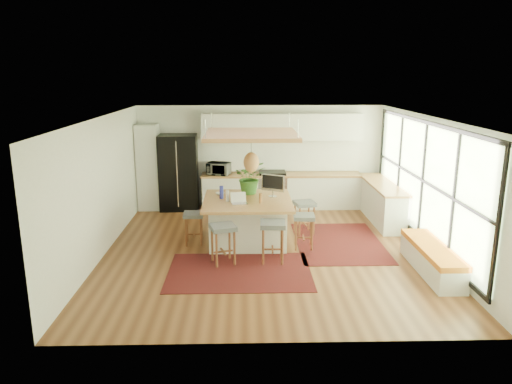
{
  "coord_description": "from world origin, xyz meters",
  "views": [
    {
      "loc": [
        -0.45,
        -9.27,
        3.53
      ],
      "look_at": [
        -0.2,
        0.5,
        1.1
      ],
      "focal_mm": 33.72,
      "sensor_mm": 36.0,
      "label": 1
    }
  ],
  "objects_px": {
    "stool_near_left": "(223,246)",
    "stool_right_front": "(304,232)",
    "fridge": "(179,175)",
    "stool_right_back": "(304,218)",
    "island": "(248,221)",
    "stool_left_side": "(194,228)",
    "microwave": "(219,167)",
    "island_plant": "(250,181)",
    "monitor": "(273,185)",
    "stool_near_right": "(273,244)",
    "laptop": "(239,198)"
  },
  "relations": [
    {
      "from": "laptop",
      "to": "stool_right_back",
      "type": "bearing_deg",
      "value": 17.09
    },
    {
      "from": "stool_right_front",
      "to": "microwave",
      "type": "relative_size",
      "value": 1.24
    },
    {
      "from": "stool_near_left",
      "to": "stool_right_front",
      "type": "bearing_deg",
      "value": 25.91
    },
    {
      "from": "island",
      "to": "stool_right_back",
      "type": "xyz_separation_m",
      "value": [
        1.28,
        0.51,
        -0.11
      ]
    },
    {
      "from": "stool_right_front",
      "to": "monitor",
      "type": "distance_m",
      "value": 1.22
    },
    {
      "from": "stool_near_left",
      "to": "laptop",
      "type": "height_order",
      "value": "laptop"
    },
    {
      "from": "fridge",
      "to": "island",
      "type": "distance_m",
      "value": 3.21
    },
    {
      "from": "stool_right_back",
      "to": "island_plant",
      "type": "height_order",
      "value": "island_plant"
    },
    {
      "from": "stool_left_side",
      "to": "island_plant",
      "type": "height_order",
      "value": "island_plant"
    },
    {
      "from": "fridge",
      "to": "island",
      "type": "bearing_deg",
      "value": -57.17
    },
    {
      "from": "island",
      "to": "stool_near_right",
      "type": "xyz_separation_m",
      "value": [
        0.47,
        -1.15,
        -0.11
      ]
    },
    {
      "from": "island",
      "to": "stool_right_front",
      "type": "xyz_separation_m",
      "value": [
        1.15,
        -0.43,
        -0.11
      ]
    },
    {
      "from": "island",
      "to": "microwave",
      "type": "xyz_separation_m",
      "value": [
        -0.74,
        2.61,
        0.66
      ]
    },
    {
      "from": "fridge",
      "to": "stool_near_right",
      "type": "height_order",
      "value": "fridge"
    },
    {
      "from": "stool_near_left",
      "to": "stool_right_front",
      "type": "xyz_separation_m",
      "value": [
        1.63,
        0.79,
        0.0
      ]
    },
    {
      "from": "fridge",
      "to": "microwave",
      "type": "relative_size",
      "value": 3.42
    },
    {
      "from": "island",
      "to": "island_plant",
      "type": "distance_m",
      "value": 0.92
    },
    {
      "from": "stool_near_left",
      "to": "stool_left_side",
      "type": "bearing_deg",
      "value": 121.35
    },
    {
      "from": "fridge",
      "to": "island_plant",
      "type": "xyz_separation_m",
      "value": [
        1.85,
        -2.1,
        0.3
      ]
    },
    {
      "from": "fridge",
      "to": "monitor",
      "type": "xyz_separation_m",
      "value": [
        2.33,
        -2.39,
        0.26
      ]
    },
    {
      "from": "stool_left_side",
      "to": "monitor",
      "type": "relative_size",
      "value": 1.28
    },
    {
      "from": "microwave",
      "to": "island_plant",
      "type": "xyz_separation_m",
      "value": [
        0.8,
        -2.09,
        0.1
      ]
    },
    {
      "from": "stool_near_right",
      "to": "island_plant",
      "type": "distance_m",
      "value": 1.92
    },
    {
      "from": "stool_right_back",
      "to": "island_plant",
      "type": "relative_size",
      "value": 0.99
    },
    {
      "from": "fridge",
      "to": "stool_right_back",
      "type": "relative_size",
      "value": 2.67
    },
    {
      "from": "fridge",
      "to": "stool_right_back",
      "type": "xyz_separation_m",
      "value": [
        3.06,
        -2.12,
        -0.57
      ]
    },
    {
      "from": "island_plant",
      "to": "island",
      "type": "bearing_deg",
      "value": -97.04
    },
    {
      "from": "stool_right_back",
      "to": "laptop",
      "type": "relative_size",
      "value": 2.2
    },
    {
      "from": "island",
      "to": "monitor",
      "type": "bearing_deg",
      "value": 23.12
    },
    {
      "from": "island",
      "to": "island_plant",
      "type": "bearing_deg",
      "value": 82.96
    },
    {
      "from": "fridge",
      "to": "island",
      "type": "xyz_separation_m",
      "value": [
        1.78,
        -2.63,
        -0.46
      ]
    },
    {
      "from": "stool_left_side",
      "to": "microwave",
      "type": "distance_m",
      "value": 2.88
    },
    {
      "from": "stool_right_front",
      "to": "microwave",
      "type": "bearing_deg",
      "value": 121.85
    },
    {
      "from": "stool_near_right",
      "to": "stool_right_front",
      "type": "height_order",
      "value": "stool_near_right"
    },
    {
      "from": "microwave",
      "to": "island_plant",
      "type": "bearing_deg",
      "value": -52.25
    },
    {
      "from": "laptop",
      "to": "microwave",
      "type": "relative_size",
      "value": 0.58
    },
    {
      "from": "fridge",
      "to": "monitor",
      "type": "relative_size",
      "value": 3.69
    },
    {
      "from": "stool_near_left",
      "to": "stool_near_right",
      "type": "xyz_separation_m",
      "value": [
        0.94,
        0.07,
        0.0
      ]
    },
    {
      "from": "stool_right_front",
      "to": "stool_left_side",
      "type": "xyz_separation_m",
      "value": [
        -2.29,
        0.3,
        0.0
      ]
    },
    {
      "from": "monitor",
      "to": "island_plant",
      "type": "relative_size",
      "value": 0.72
    },
    {
      "from": "monitor",
      "to": "microwave",
      "type": "relative_size",
      "value": 0.93
    },
    {
      "from": "microwave",
      "to": "island_plant",
      "type": "distance_m",
      "value": 2.24
    },
    {
      "from": "stool_near_left",
      "to": "monitor",
      "type": "height_order",
      "value": "monitor"
    },
    {
      "from": "stool_near_left",
      "to": "island_plant",
      "type": "xyz_separation_m",
      "value": [
        0.54,
        1.74,
        0.87
      ]
    },
    {
      "from": "island",
      "to": "laptop",
      "type": "distance_m",
      "value": 0.69
    },
    {
      "from": "fridge",
      "to": "monitor",
      "type": "height_order",
      "value": "fridge"
    },
    {
      "from": "island",
      "to": "island_plant",
      "type": "relative_size",
      "value": 2.49
    },
    {
      "from": "fridge",
      "to": "laptop",
      "type": "xyz_separation_m",
      "value": [
        1.62,
        -2.96,
        0.12
      ]
    },
    {
      "from": "stool_near_left",
      "to": "laptop",
      "type": "bearing_deg",
      "value": 70.98
    },
    {
      "from": "island",
      "to": "stool_right_front",
      "type": "height_order",
      "value": "island"
    }
  ]
}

